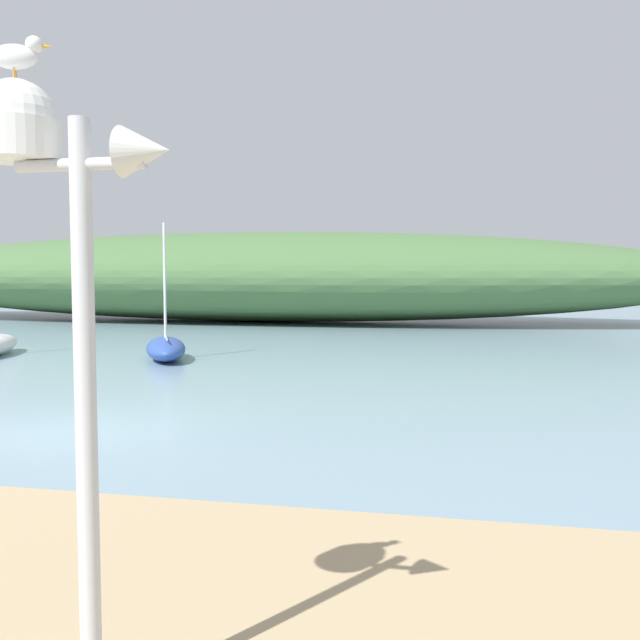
{
  "coord_description": "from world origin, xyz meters",
  "views": [
    {
      "loc": [
        6.74,
        -10.78,
        2.71
      ],
      "look_at": [
        3.03,
        6.24,
        1.51
      ],
      "focal_mm": 40.55,
      "sensor_mm": 36.0,
      "label": 1
    }
  ],
  "objects": [
    {
      "name": "sailboat_by_sandbar",
      "position": [
        -2.45,
        9.43,
        0.36
      ],
      "size": [
        2.54,
        3.55,
        4.13
      ],
      "color": "#2D4C9E",
      "rests_on": "ground"
    },
    {
      "name": "distant_hill",
      "position": [
        -4.97,
        26.32,
        2.36
      ],
      "size": [
        46.9,
        10.72,
        4.73
      ],
      "primitive_type": "ellipsoid",
      "color": "#476B3D",
      "rests_on": "ground"
    },
    {
      "name": "seagull_on_radar",
      "position": [
        4.26,
        -7.19,
        3.89
      ],
      "size": [
        0.33,
        0.19,
        0.23
      ],
      "color": "orange",
      "rests_on": "mast_structure"
    },
    {
      "name": "ground_plane",
      "position": [
        0.0,
        0.0,
        0.0
      ],
      "size": [
        120.0,
        120.0,
        0.0
      ],
      "primitive_type": "plane",
      "color": "#7A99A8"
    },
    {
      "name": "mast_structure",
      "position": [
        4.41,
        -7.19,
        3.12
      ],
      "size": [
        1.15,
        0.49,
        3.56
      ],
      "color": "silver",
      "rests_on": "beach_sand"
    }
  ]
}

